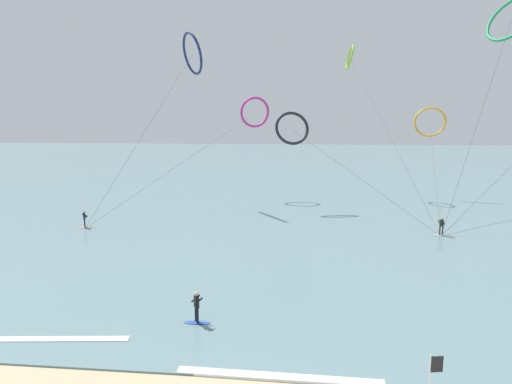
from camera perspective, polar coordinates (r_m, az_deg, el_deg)
The scene contains 12 objects.
sea_water at distance 117.47m, azimuth 4.28°, elevation 3.69°, with size 400.00×200.00×0.08m, color slate.
surfer_ivory at distance 45.01m, azimuth 22.34°, elevation -4.18°, with size 1.40×0.63×1.70m.
surfer_cobalt at distance 24.32m, azimuth -7.50°, elevation -14.49°, with size 1.40×0.71×1.70m.
surfer_coral at distance 47.80m, azimuth -20.81°, elevation -3.36°, with size 1.40×0.69×1.70m.
kite_navy at distance 59.56m, azimuth -8.05°, elevation 16.90°, with size 9.61×18.29×21.54m.
kite_emerald at distance 54.52m, azimuth 29.56°, elevation 18.52°, with size 10.32×10.44×23.07m.
kite_magenta at distance 62.66m, azimuth -0.17°, elevation 10.02°, with size 16.83×21.95×13.89m.
kite_amber at distance 67.24m, azimuth 21.10°, elevation 8.24°, with size 6.81×24.27×12.55m.
kite_charcoal at distance 54.21m, azimuth 4.59°, elevation 8.02°, with size 16.34×13.55×11.73m.
kite_lime at distance 68.12m, azimuth 11.78°, elevation 16.30°, with size 7.02×26.94×21.29m.
beach_flag at distance 18.47m, azimuth 21.45°, elevation -20.62°, with size 0.47×0.11×2.26m.
wave_crest_near at distance 20.03m, azimuth 2.90°, elevation -22.30°, with size 8.51×0.50×0.12m, color white.
Camera 1 is at (3.31, -12.78, 10.40)m, focal length 31.70 mm.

